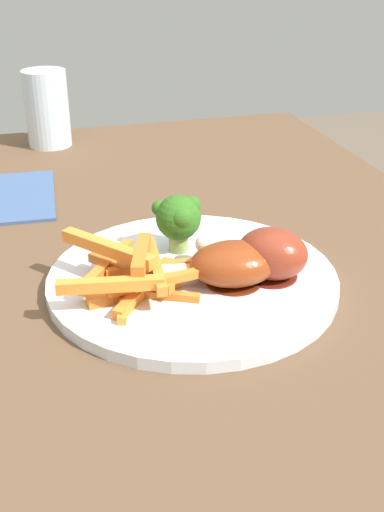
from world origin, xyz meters
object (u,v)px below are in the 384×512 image
(water_glass, at_px, (47,109))
(dinner_plate, at_px, (192,279))
(chicken_drumstick_near, at_px, (230,264))
(dining_table, at_px, (186,368))
(carrot_fries_pile, at_px, (136,272))
(broccoli_floret_front, at_px, (176,218))
(chicken_drumstick_far, at_px, (269,253))

(water_glass, bearing_deg, dinner_plate, -168.73)
(dinner_plate, height_order, chicken_drumstick_near, chicken_drumstick_near)
(dining_table, relative_size, chicken_drumstick_near, 8.05)
(carrot_fries_pile, bearing_deg, broccoli_floret_front, -40.77)
(dining_table, height_order, carrot_fries_pile, carrot_fries_pile)
(carrot_fries_pile, relative_size, water_glass, 1.42)
(dining_table, relative_size, chicken_drumstick_far, 10.07)
(carrot_fries_pile, bearing_deg, dining_table, -57.58)
(chicken_drumstick_near, bearing_deg, dinner_plate, 49.64)
(dining_table, xyz_separation_m, broccoli_floret_front, (0.03, 0.00, 0.17))
(dinner_plate, height_order, water_glass, water_glass)
(dining_table, distance_m, broccoli_floret_front, 0.17)
(dinner_plate, bearing_deg, chicken_drumstick_far, -107.67)
(chicken_drumstick_far, xyz_separation_m, water_glass, (0.51, 0.17, 0.02))
(broccoli_floret_front, height_order, chicken_drumstick_near, broccoli_floret_front)
(chicken_drumstick_far, bearing_deg, dining_table, 55.22)
(carrot_fries_pile, distance_m, chicken_drumstick_near, 0.09)
(chicken_drumstick_far, bearing_deg, carrot_fries_pile, 84.63)
(broccoli_floret_front, relative_size, chicken_drumstick_near, 0.45)
(dining_table, distance_m, chicken_drumstick_far, 0.18)
(chicken_drumstick_near, bearing_deg, dining_table, 29.74)
(broccoli_floret_front, distance_m, carrot_fries_pile, 0.09)
(dining_table, xyz_separation_m, chicken_drumstick_near, (-0.05, -0.03, 0.15))
(dining_table, distance_m, dinner_plate, 0.13)
(chicken_drumstick_near, xyz_separation_m, chicken_drumstick_far, (0.00, -0.04, 0.00))
(broccoli_floret_front, bearing_deg, chicken_drumstick_near, -157.81)
(dining_table, distance_m, water_glass, 0.51)
(broccoli_floret_front, xyz_separation_m, water_glass, (0.44, 0.10, 0.01))
(broccoli_floret_front, height_order, carrot_fries_pile, broccoli_floret_front)
(dining_table, height_order, chicken_drumstick_far, chicken_drumstick_far)
(dinner_plate, height_order, broccoli_floret_front, broccoli_floret_front)
(chicken_drumstick_near, relative_size, water_glass, 1.16)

